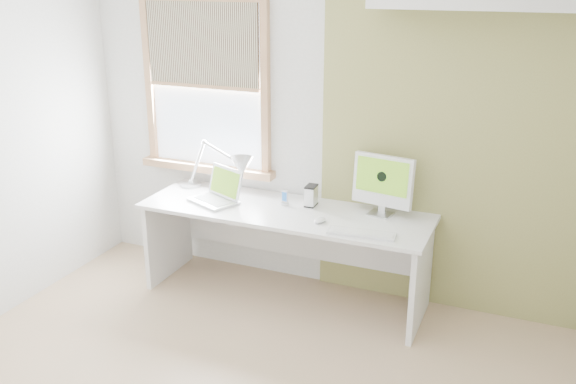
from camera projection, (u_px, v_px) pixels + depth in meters
The scene contains 11 objects.
room at pixel (210, 199), 3.23m from camera, with size 4.04×3.54×2.64m.
accent_wall at pixel (457, 140), 4.38m from camera, with size 2.00×0.02×2.60m, color olive.
window at pixel (205, 87), 5.00m from camera, with size 1.20×0.14×1.42m.
desk at pixel (288, 231), 4.80m from camera, with size 2.20×0.70×0.73m.
desk_lamp at pixel (232, 168), 4.95m from camera, with size 0.72×0.29×0.41m.
laptop at pixel (218, 193), 4.84m from camera, with size 0.45×0.41×0.25m.
phone_dock at pixel (285, 201), 4.77m from camera, with size 0.07×0.07×0.12m.
external_drive at pixel (311, 196), 4.74m from camera, with size 0.08×0.13×0.16m.
imac at pixel (383, 182), 4.51m from camera, with size 0.46×0.18×0.45m.
keyboard at pixel (361, 233), 4.23m from camera, with size 0.47×0.17×0.02m.
mouse at pixel (320, 220), 4.43m from camera, with size 0.06×0.11×0.03m, color white.
Camera 1 is at (1.55, -2.64, 2.41)m, focal length 38.97 mm.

